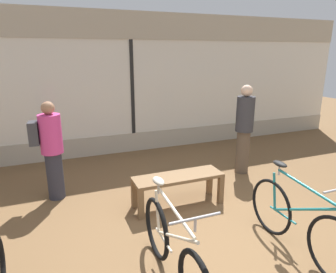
% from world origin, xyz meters
% --- Properties ---
extents(ground_plane, '(24.00, 24.00, 0.00)m').
position_xyz_m(ground_plane, '(0.00, 0.00, 0.00)').
color(ground_plane, brown).
extents(shop_back_wall, '(12.00, 0.08, 3.20)m').
position_xyz_m(shop_back_wall, '(0.00, 4.08, 1.64)').
color(shop_back_wall, '#B2A893').
rests_on(shop_back_wall, ground_plane).
extents(bicycle_left, '(0.46, 1.74, 1.04)m').
position_xyz_m(bicycle_left, '(-0.80, -0.33, 0.39)').
color(bicycle_left, black).
rests_on(bicycle_left, ground_plane).
extents(bicycle_right, '(0.46, 1.72, 1.05)m').
position_xyz_m(bicycle_right, '(0.76, -0.40, 0.41)').
color(bicycle_right, black).
rests_on(bicycle_right, ground_plane).
extents(display_bench, '(1.40, 0.44, 0.50)m').
position_xyz_m(display_bench, '(-0.08, 1.20, 0.41)').
color(display_bench, brown).
rests_on(display_bench, ground_plane).
extents(customer_near_rack, '(0.47, 0.47, 1.74)m').
position_xyz_m(customer_near_rack, '(1.64, 1.97, 0.92)').
color(customer_near_rack, brown).
rests_on(customer_near_rack, ground_plane).
extents(customer_by_window, '(0.50, 0.37, 1.61)m').
position_xyz_m(customer_by_window, '(-1.86, 2.16, 0.86)').
color(customer_by_window, '#2D2D38').
rests_on(customer_by_window, ground_plane).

